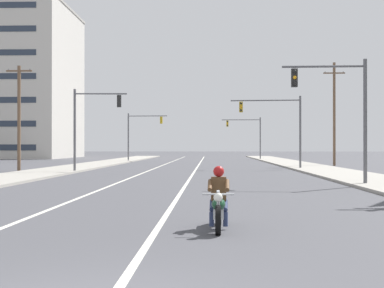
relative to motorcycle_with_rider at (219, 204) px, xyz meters
The scene contains 12 objects.
lane_stripe_center 38.67m from the motorcycle_with_rider, 92.11° to the left, with size 0.16×100.00×0.01m, color beige.
lane_stripe_left 38.98m from the motorcycle_with_rider, 97.50° to the left, with size 0.16×100.00×0.01m, color beige.
sidewalk_kerb_right 34.76m from the motorcycle_with_rider, 75.45° to the left, with size 4.40×110.00×0.14m, color #9E998E.
sidewalk_kerb_left 35.75m from the motorcycle_with_rider, 109.77° to the left, with size 4.40×110.00×0.14m, color #9E998E.
motorcycle_with_rider is the anchor object (origin of this frame).
traffic_signal_near_right 15.50m from the motorcycle_with_rider, 65.72° to the left, with size 4.12×0.37×6.20m.
traffic_signal_near_left 28.47m from the motorcycle_with_rider, 108.98° to the left, with size 3.97×0.47×6.20m.
traffic_signal_mid_right 33.44m from the motorcycle_with_rider, 80.23° to the left, with size 5.95×0.57×6.20m.
traffic_signal_mid_left 56.28m from the motorcycle_with_rider, 99.54° to the left, with size 5.13×0.48×6.20m.
traffic_signal_far_right 65.80m from the motorcycle_with_rider, 85.28° to the left, with size 5.74×0.37×6.20m.
utility_pole_left_near 32.80m from the motorcycle_with_rider, 117.93° to the left, with size 2.04×0.26×8.28m.
utility_pole_right_far 43.00m from the motorcycle_with_rider, 73.47° to the left, with size 2.39×0.26×10.31m.
Camera 1 is at (1.50, -5.99, 1.92)m, focal length 49.60 mm.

